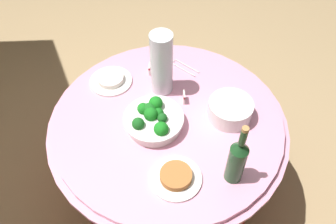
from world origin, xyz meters
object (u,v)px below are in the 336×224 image
(broccoli_bowl, at_px, (153,119))
(food_plate_rice, at_px, (111,80))
(food_plate_peanuts, at_px, (176,177))
(decorative_fruit_vase, at_px, (162,66))
(wine_bottle, at_px, (237,160))
(label_placard_mid, at_px, (150,68))
(label_placard_front, at_px, (184,97))
(serving_tongs, at_px, (184,67))
(plate_stack, at_px, (230,110))

(broccoli_bowl, distance_m, food_plate_rice, 0.37)
(food_plate_peanuts, bearing_deg, food_plate_rice, 6.39)
(decorative_fruit_vase, bearing_deg, food_plate_rice, 56.40)
(wine_bottle, height_order, decorative_fruit_vase, decorative_fruit_vase)
(food_plate_peanuts, bearing_deg, label_placard_mid, -12.19)
(label_placard_front, bearing_deg, food_plate_rice, 46.86)
(broccoli_bowl, bearing_deg, food_plate_peanuts, 175.84)
(broccoli_bowl, bearing_deg, serving_tongs, -44.93)
(serving_tongs, bearing_deg, broccoli_bowl, 135.07)
(wine_bottle, xyz_separation_m, label_placard_mid, (0.73, 0.09, -0.10))
(wine_bottle, bearing_deg, serving_tongs, -8.20)
(serving_tongs, xyz_separation_m, food_plate_peanuts, (-0.60, 0.32, 0.01))
(serving_tongs, xyz_separation_m, food_plate_rice, (0.05, 0.40, 0.01))
(plate_stack, xyz_separation_m, food_plate_rice, (0.45, 0.45, -0.03))
(food_plate_peanuts, height_order, label_placard_mid, label_placard_mid)
(broccoli_bowl, bearing_deg, label_placard_front, -67.23)
(serving_tongs, xyz_separation_m, label_placard_mid, (0.04, 0.18, 0.03))
(plate_stack, bearing_deg, label_placard_front, 42.25)
(plate_stack, relative_size, serving_tongs, 1.29)
(label_placard_front, relative_size, label_placard_mid, 1.00)
(food_plate_peanuts, distance_m, label_placard_mid, 0.66)
(broccoli_bowl, relative_size, label_placard_front, 5.09)
(broccoli_bowl, bearing_deg, label_placard_mid, -18.94)
(broccoli_bowl, xyz_separation_m, wine_bottle, (-0.39, -0.20, 0.08))
(food_plate_rice, distance_m, label_placard_mid, 0.21)
(wine_bottle, distance_m, decorative_fruit_vase, 0.60)
(decorative_fruit_vase, distance_m, label_placard_front, 0.19)
(wine_bottle, bearing_deg, plate_stack, -27.50)
(food_plate_peanuts, xyz_separation_m, label_placard_front, (0.38, -0.22, 0.01))
(broccoli_bowl, xyz_separation_m, food_plate_rice, (0.36, 0.10, -0.03))
(plate_stack, relative_size, label_placard_front, 3.82)
(label_placard_front, bearing_deg, label_placard_mid, 17.19)
(plate_stack, height_order, label_placard_mid, plate_stack)
(serving_tongs, bearing_deg, wine_bottle, 171.80)
(serving_tongs, distance_m, label_placard_mid, 0.19)
(label_placard_mid, bearing_deg, broccoli_bowl, 161.06)
(food_plate_peanuts, relative_size, label_placard_front, 4.00)
(decorative_fruit_vase, xyz_separation_m, serving_tongs, (0.10, -0.17, -0.15))
(food_plate_rice, height_order, label_placard_mid, label_placard_mid)
(decorative_fruit_vase, bearing_deg, label_placard_mid, 5.92)
(broccoli_bowl, relative_size, food_plate_rice, 1.27)
(wine_bottle, xyz_separation_m, decorative_fruit_vase, (0.59, 0.07, 0.02))
(broccoli_bowl, xyz_separation_m, label_placard_mid, (0.34, -0.12, -0.01))
(decorative_fruit_vase, xyz_separation_m, food_plate_rice, (0.15, 0.23, -0.14))
(decorative_fruit_vase, height_order, label_placard_front, decorative_fruit_vase)
(plate_stack, distance_m, label_placard_mid, 0.49)
(serving_tongs, bearing_deg, label_placard_front, 154.49)
(wine_bottle, relative_size, food_plate_peanuts, 1.53)
(wine_bottle, bearing_deg, decorative_fruit_vase, 6.88)
(broccoli_bowl, relative_size, plate_stack, 1.33)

